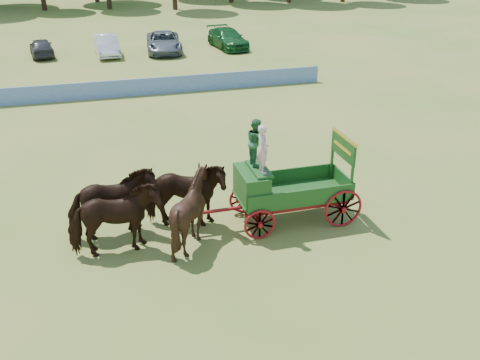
# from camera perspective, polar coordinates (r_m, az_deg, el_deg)

# --- Properties ---
(ground) EXTENTS (160.00, 160.00, 0.00)m
(ground) POSITION_cam_1_polar(r_m,az_deg,el_deg) (17.38, -4.92, -7.63)
(ground) COLOR olive
(ground) RESTS_ON ground
(horse_lead_left) EXTENTS (2.94, 1.49, 2.42)m
(horse_lead_left) POSITION_cam_1_polar(r_m,az_deg,el_deg) (17.05, -13.19, -4.22)
(horse_lead_left) COLOR black
(horse_lead_left) RESTS_ON ground
(horse_lead_right) EXTENTS (3.02, 1.68, 2.42)m
(horse_lead_right) POSITION_cam_1_polar(r_m,az_deg,el_deg) (18.02, -13.43, -2.53)
(horse_lead_right) COLOR black
(horse_lead_right) RESTS_ON ground
(horse_wheel_left) EXTENTS (2.62, 2.45, 2.42)m
(horse_wheel_left) POSITION_cam_1_polar(r_m,az_deg,el_deg) (17.25, -5.24, -3.22)
(horse_wheel_left) COLOR black
(horse_wheel_left) RESTS_ON ground
(horse_wheel_right) EXTENTS (3.10, 2.00, 2.42)m
(horse_wheel_right) POSITION_cam_1_polar(r_m,az_deg,el_deg) (18.21, -5.91, -1.62)
(horse_wheel_right) COLOR black
(horse_wheel_right) RESTS_ON ground
(farm_dray) EXTENTS (6.00, 2.00, 3.79)m
(farm_dray) POSITION_cam_1_polar(r_m,az_deg,el_deg) (18.21, 3.48, 0.12)
(farm_dray) COLOR maroon
(farm_dray) RESTS_ON ground
(sponsor_banner) EXTENTS (26.00, 0.08, 1.05)m
(sponsor_banner) POSITION_cam_1_polar(r_m,az_deg,el_deg) (33.59, -12.83, 9.48)
(sponsor_banner) COLOR #1E47A6
(sponsor_banner) RESTS_ON ground
(parked_cars) EXTENTS (37.33, 6.36, 1.63)m
(parked_cars) POSITION_cam_1_polar(r_m,az_deg,el_deg) (45.30, -21.22, 12.83)
(parked_cars) COLOR silver
(parked_cars) RESTS_ON ground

